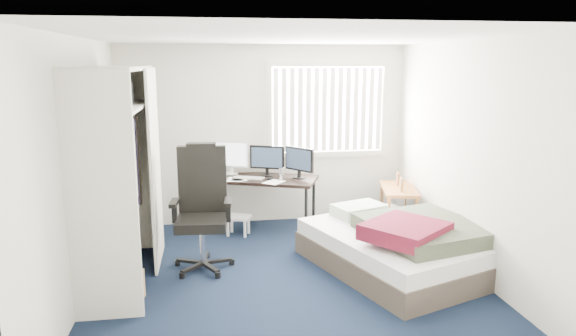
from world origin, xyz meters
The scene contains 10 objects.
ground centered at (0.00, 0.00, 0.00)m, with size 4.20×4.20×0.00m, color black.
room_shell centered at (0.00, 0.00, 1.51)m, with size 4.20×4.20×4.20m.
window_assembly centered at (0.90, 2.04, 1.60)m, with size 1.72×0.09×1.32m.
closet centered at (-1.67, 0.27, 1.35)m, with size 0.64×1.84×2.22m.
desk centered at (-0.07, 1.75, 0.76)m, with size 1.61×1.18×1.18m.
office_chair centered at (-0.87, 0.51, 0.53)m, with size 0.69×0.69×1.38m.
footstool centered at (-0.42, 1.51, 0.20)m, with size 0.39×0.35×0.26m.
nightstand centered at (1.75, 1.39, 0.53)m, with size 0.61×0.94×0.78m.
bed centered at (1.28, 0.08, 0.28)m, with size 2.06×2.35×0.65m.
pine_box centered at (-1.65, -0.28, 0.14)m, with size 0.38×0.28×0.28m, color #A38251.
Camera 1 is at (-0.77, -5.04, 2.26)m, focal length 32.00 mm.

